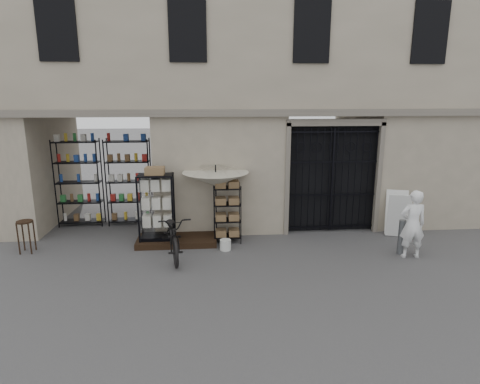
{
  "coord_description": "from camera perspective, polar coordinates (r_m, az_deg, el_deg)",
  "views": [
    {
      "loc": [
        -1.6,
        -8.2,
        3.65
      ],
      "look_at": [
        -0.8,
        1.4,
        1.35
      ],
      "focal_mm": 30.0,
      "sensor_mm": 36.0,
      "label": 1
    }
  ],
  "objects": [
    {
      "name": "shop_shelving",
      "position": [
        12.11,
        -18.76,
        1.28
      ],
      "size": [
        2.7,
        0.5,
        2.5
      ],
      "primitive_type": "cube",
      "color": "black",
      "rests_on": "ground"
    },
    {
      "name": "wire_rack",
      "position": [
        10.23,
        -1.83,
        -3.1
      ],
      "size": [
        0.79,
        0.69,
        1.51
      ],
      "rotation": [
        0.0,
        0.0,
        0.4
      ],
      "color": "black",
      "rests_on": "ground"
    },
    {
      "name": "ground",
      "position": [
        9.12,
        5.84,
        -10.25
      ],
      "size": [
        80.0,
        80.0,
        0.0
      ],
      "primitive_type": "plane",
      "color": "#27272A",
      "rests_on": "ground"
    },
    {
      "name": "shopkeeper",
      "position": [
        10.27,
        22.93,
        -8.5
      ],
      "size": [
        0.69,
        1.64,
        0.38
      ],
      "primitive_type": "imported",
      "rotation": [
        0.0,
        0.0,
        3.08
      ],
      "color": "white",
      "rests_on": "ground"
    },
    {
      "name": "main_building",
      "position": [
        12.33,
        2.84,
        17.37
      ],
      "size": [
        14.0,
        4.0,
        9.0
      ],
      "primitive_type": "cube",
      "color": "tan",
      "rests_on": "ground"
    },
    {
      "name": "white_bucket",
      "position": [
        9.85,
        -2.08,
        -7.51
      ],
      "size": [
        0.28,
        0.28,
        0.26
      ],
      "primitive_type": "cylinder",
      "rotation": [
        0.0,
        0.0,
        -0.02
      ],
      "color": "silver",
      "rests_on": "ground"
    },
    {
      "name": "display_cabinet",
      "position": [
        10.19,
        -11.78,
        -2.58
      ],
      "size": [
        0.96,
        0.79,
        1.79
      ],
      "rotation": [
        0.0,
        0.0,
        -0.41
      ],
      "color": "black",
      "rests_on": "step_platform"
    },
    {
      "name": "step_platform",
      "position": [
        10.42,
        -8.94,
        -6.81
      ],
      "size": [
        2.0,
        0.9,
        0.15
      ],
      "primitive_type": "cube",
      "color": "black",
      "rests_on": "ground"
    },
    {
      "name": "steel_bollard",
      "position": [
        10.25,
        21.96,
        -5.96
      ],
      "size": [
        0.18,
        0.18,
        0.84
      ],
      "primitive_type": "cylinder",
      "rotation": [
        0.0,
        0.0,
        0.21
      ],
      "color": "slate",
      "rests_on": "ground"
    },
    {
      "name": "easel_sign",
      "position": [
        11.43,
        21.49,
        -2.94
      ],
      "size": [
        0.73,
        0.79,
        1.19
      ],
      "rotation": [
        0.0,
        0.0,
        -0.31
      ],
      "color": "silver",
      "rests_on": "ground"
    },
    {
      "name": "wooden_stool",
      "position": [
        10.87,
        -28.11,
        -5.52
      ],
      "size": [
        0.48,
        0.48,
        0.79
      ],
      "rotation": [
        0.0,
        0.0,
        -0.37
      ],
      "color": "black",
      "rests_on": "ground"
    },
    {
      "name": "iron_gate",
      "position": [
        11.21,
        12.73,
        2.03
      ],
      "size": [
        2.5,
        0.21,
        3.0
      ],
      "color": "black",
      "rests_on": "ground"
    },
    {
      "name": "bicycle",
      "position": [
        9.67,
        -9.38,
        -8.95
      ],
      "size": [
        0.88,
        1.17,
        2.01
      ],
      "primitive_type": "imported",
      "rotation": [
        0.0,
        0.0,
        0.18
      ],
      "color": "black",
      "rests_on": "ground"
    },
    {
      "name": "shop_recess",
      "position": [
        11.58,
        -19.19,
        1.98
      ],
      "size": [
        3.0,
        1.7,
        3.0
      ],
      "primitive_type": "cube",
      "color": "black",
      "rests_on": "ground"
    },
    {
      "name": "market_umbrella",
      "position": [
        10.12,
        -3.49,
        2.37
      ],
      "size": [
        1.65,
        1.67,
        2.38
      ],
      "rotation": [
        0.0,
        0.0,
        -0.14
      ],
      "color": "black",
      "rests_on": "ground"
    }
  ]
}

